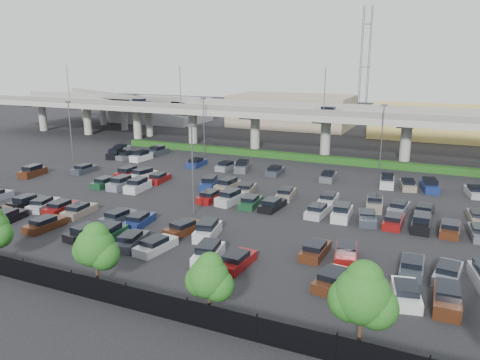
% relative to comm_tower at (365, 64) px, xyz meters
% --- Properties ---
extents(ground, '(280.00, 280.00, 0.00)m').
position_rel_comm_tower_xyz_m(ground, '(-4.00, -74.00, -15.61)').
color(ground, black).
extents(overpass, '(150.00, 13.00, 15.80)m').
position_rel_comm_tower_xyz_m(overpass, '(-4.22, -42.01, -8.64)').
color(overpass, gray).
rests_on(overpass, ground).
extents(on_ramp, '(50.93, 30.13, 8.80)m').
position_rel_comm_tower_xyz_m(on_ramp, '(-56.10, -30.95, -8.76)').
color(on_ramp, gray).
rests_on(on_ramp, ground).
extents(hedge, '(66.00, 1.60, 1.10)m').
position_rel_comm_tower_xyz_m(hedge, '(-4.00, -49.00, -15.06)').
color(hedge, '#193E12').
rests_on(hedge, ground).
extents(fence, '(70.00, 0.10, 2.00)m').
position_rel_comm_tower_xyz_m(fence, '(-4.05, -102.00, -14.71)').
color(fence, black).
rests_on(fence, ground).
extents(tree_row, '(65.07, 3.66, 5.94)m').
position_rel_comm_tower_xyz_m(tree_row, '(-3.30, -100.53, -12.09)').
color(tree_row, '#332316').
rests_on(tree_row, ground).
extents(parked_cars, '(63.17, 41.67, 1.67)m').
position_rel_comm_tower_xyz_m(parked_cars, '(-4.27, -77.90, -14.99)').
color(parked_cars, '#174124').
rests_on(parked_cars, ground).
extents(light_poles, '(66.90, 48.38, 10.30)m').
position_rel_comm_tower_xyz_m(light_poles, '(-8.12, -72.00, -9.37)').
color(light_poles, '#4F4F54').
rests_on(light_poles, ground).
extents(distant_buildings, '(138.00, 24.00, 9.00)m').
position_rel_comm_tower_xyz_m(distant_buildings, '(8.38, -12.19, -11.87)').
color(distant_buildings, gray).
rests_on(distant_buildings, ground).
extents(comm_tower, '(2.40, 2.40, 30.00)m').
position_rel_comm_tower_xyz_m(comm_tower, '(0.00, 0.00, 0.00)').
color(comm_tower, '#4F4F54').
rests_on(comm_tower, ground).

